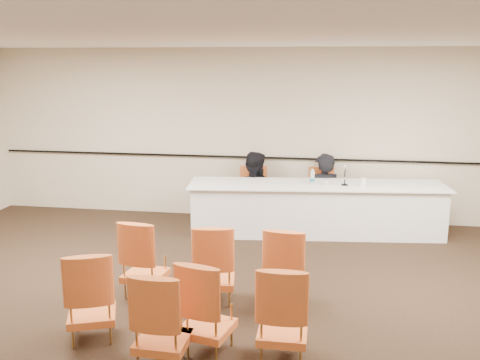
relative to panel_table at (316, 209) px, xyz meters
name	(u,v)px	position (x,y,z in m)	size (l,w,h in m)	color
floor	(221,319)	(-0.95, -3.20, -0.41)	(10.00, 10.00, 0.00)	black
ceiling	(218,36)	(-0.95, -3.20, 2.59)	(10.00, 10.00, 0.00)	white
wall_back	(264,135)	(-0.95, 0.80, 1.09)	(10.00, 0.04, 3.00)	beige
wall_rail	(264,158)	(-0.95, 0.76, 0.69)	(9.80, 0.04, 0.03)	black
panel_table	(316,209)	(0.00, 0.00, 0.00)	(4.12, 0.94, 0.83)	white
panelist_main	(323,203)	(0.10, 0.61, -0.07)	(0.65, 0.42, 1.77)	black
panelist_main_chair	(323,196)	(0.10, 0.61, 0.06)	(0.50, 0.50, 0.95)	#D25A25
panelist_second	(253,199)	(-1.10, 0.48, 0.00)	(0.82, 0.64, 1.68)	black
panelist_second_chair	(253,195)	(-1.10, 0.48, 0.06)	(0.50, 0.50, 0.95)	#D25A25
papers	(339,185)	(0.35, -0.05, 0.41)	(0.30, 0.22, 0.00)	white
microphone	(345,176)	(0.44, -0.03, 0.57)	(0.11, 0.22, 0.31)	black
water_bottle	(312,177)	(-0.07, 0.00, 0.54)	(0.08, 0.08, 0.25)	#177983
drinking_glass	(326,183)	(0.14, -0.09, 0.46)	(0.06, 0.06, 0.10)	silver
coffee_cup	(363,183)	(0.72, -0.08, 0.48)	(0.09, 0.09, 0.14)	white
aud_chair_front_left	(145,257)	(-1.97, -2.73, 0.06)	(0.50, 0.50, 0.95)	#D25A25
aud_chair_front_mid	(214,262)	(-1.11, -2.76, 0.06)	(0.50, 0.50, 0.95)	#D25A25
aud_chair_front_right	(286,266)	(-0.28, -2.74, 0.06)	(0.50, 0.50, 0.95)	#D25A25
aud_chair_back_left	(91,294)	(-2.16, -3.81, 0.06)	(0.50, 0.50, 0.95)	#D25A25
aud_chair_back_mid	(207,306)	(-0.95, -3.87, 0.06)	(0.50, 0.50, 0.95)	#D25A25
aud_chair_back_right	(283,311)	(-0.22, -3.87, 0.06)	(0.50, 0.50, 0.95)	#D25A25
aud_chair_extra	(162,319)	(-1.30, -4.19, 0.06)	(0.50, 0.50, 0.95)	#D25A25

